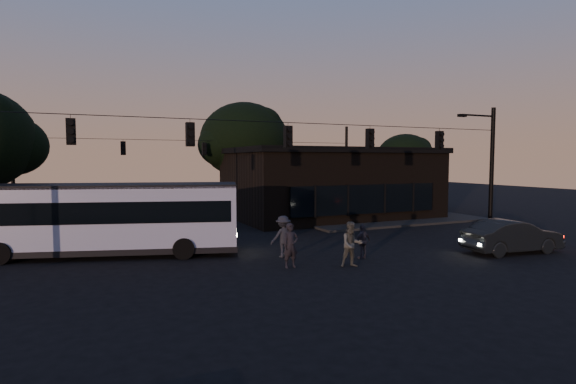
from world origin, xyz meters
name	(u,v)px	position (x,y,z in m)	size (l,w,h in m)	color
ground	(330,276)	(0.00, 0.00, 0.00)	(120.00, 120.00, 0.00)	black
sidewalk_far_right	(375,217)	(12.00, 14.00, 0.07)	(14.00, 10.00, 0.15)	black
building	(330,183)	(9.00, 15.97, 2.71)	(15.40, 10.41, 5.40)	black
tree_behind	(244,140)	(4.00, 22.00, 6.19)	(7.60, 7.60, 9.43)	black
tree_right	(405,158)	(18.00, 18.00, 4.63)	(5.20, 5.20, 6.86)	black
signal_rig_near	(288,161)	(0.00, 4.00, 4.45)	(26.24, 0.30, 7.50)	black
signal_rig_far	(205,164)	(0.00, 20.00, 4.20)	(26.24, 0.30, 7.50)	black
bus	(108,216)	(-7.64, 7.53, 1.89)	(12.24, 6.02, 3.37)	#A2A8CE
car	(512,236)	(10.16, 0.19, 0.80)	(1.69, 4.86, 1.60)	black
pedestrian_a	(291,245)	(-0.84, 1.86, 0.93)	(0.68, 0.45, 1.87)	black
pedestrian_b	(352,244)	(1.54, 0.92, 0.96)	(0.93, 0.72, 1.91)	#4A4B44
pedestrian_c	(363,241)	(2.86, 2.07, 0.79)	(0.92, 0.38, 1.57)	#2E2B35
pedestrian_d	(283,236)	(-0.30, 3.86, 0.96)	(1.24, 0.71, 1.92)	#202129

